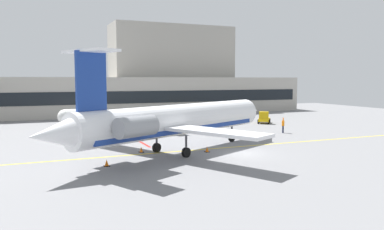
# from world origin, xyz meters

# --- Properties ---
(ground) EXTENTS (120.00, 120.00, 0.11)m
(ground) POSITION_xyz_m (-0.00, 0.00, -0.05)
(ground) COLOR slate
(terminal_building) EXTENTS (64.08, 14.90, 18.75)m
(terminal_building) POSITION_xyz_m (7.29, 47.74, 6.60)
(terminal_building) COLOR #ADA89E
(terminal_building) RESTS_ON ground
(regional_jet) EXTENTS (27.26, 20.06, 9.23)m
(regional_jet) POSITION_xyz_m (-6.03, 2.42, 3.20)
(regional_jet) COLOR white
(regional_jet) RESTS_ON ground
(baggage_tug) EXTENTS (3.16, 3.32, 1.92)m
(baggage_tug) POSITION_xyz_m (15.82, 20.42, 0.87)
(baggage_tug) COLOR #E5B20C
(baggage_tug) RESTS_ON ground
(pushback_tractor) EXTENTS (3.60, 1.88, 1.86)m
(pushback_tractor) POSITION_xyz_m (-2.09, 14.33, 0.85)
(pushback_tractor) COLOR silver
(pushback_tractor) RESTS_ON ground
(fuel_tank) EXTENTS (7.31, 2.50, 2.57)m
(fuel_tank) POSITION_xyz_m (-11.22, 28.82, 1.44)
(fuel_tank) COLOR white
(fuel_tank) RESTS_ON ground
(marshaller) EXTENTS (0.46, 0.78, 2.03)m
(marshaller) POSITION_xyz_m (12.02, 10.23, 1.04)
(marshaller) COLOR #191E33
(marshaller) RESTS_ON ground
(safety_cone_alpha) EXTENTS (0.47, 0.47, 0.55)m
(safety_cone_alpha) POSITION_xyz_m (-13.01, -0.34, 0.25)
(safety_cone_alpha) COLOR orange
(safety_cone_alpha) RESTS_ON ground
(safety_cone_bravo) EXTENTS (0.47, 0.47, 0.55)m
(safety_cone_bravo) POSITION_xyz_m (-8.81, 4.40, 0.25)
(safety_cone_bravo) COLOR orange
(safety_cone_bravo) RESTS_ON ground
(safety_cone_charlie) EXTENTS (0.47, 0.47, 0.55)m
(safety_cone_charlie) POSITION_xyz_m (-2.88, 2.04, 0.25)
(safety_cone_charlie) COLOR orange
(safety_cone_charlie) RESTS_ON ground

